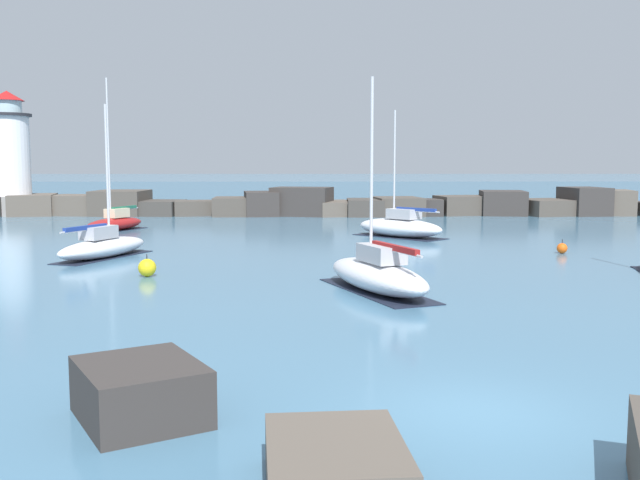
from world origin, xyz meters
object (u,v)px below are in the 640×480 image
(sailboat_moored_0, at_px, (103,246))
(sailboat_moored_1, at_px, (377,274))
(sailboat_moored_4, at_px, (400,226))
(mooring_buoy_far_side, at_px, (562,248))
(lighthouse, at_px, (10,163))
(sailboat_moored_2, at_px, (115,222))
(mooring_buoy_orange_near, at_px, (147,268))

(sailboat_moored_0, bearing_deg, sailboat_moored_1, -36.59)
(sailboat_moored_4, xyz_separation_m, mooring_buoy_far_side, (7.57, -8.55, -0.41))
(sailboat_moored_1, bearing_deg, sailboat_moored_4, 80.59)
(sailboat_moored_0, xyz_separation_m, sailboat_moored_4, (16.33, 9.96, 0.09))
(lighthouse, bearing_deg, sailboat_moored_0, -60.22)
(sailboat_moored_1, bearing_deg, sailboat_moored_2, 124.12)
(sailboat_moored_1, height_order, mooring_buoy_orange_near, sailboat_moored_1)
(lighthouse, height_order, mooring_buoy_far_side, lighthouse)
(sailboat_moored_1, distance_m, mooring_buoy_far_side, 15.53)
(sailboat_moored_2, height_order, mooring_buoy_orange_near, sailboat_moored_2)
(lighthouse, relative_size, sailboat_moored_0, 1.46)
(sailboat_moored_0, distance_m, sailboat_moored_2, 15.01)
(lighthouse, distance_m, sailboat_moored_2, 20.94)
(mooring_buoy_far_side, bearing_deg, sailboat_moored_4, 131.53)
(sailboat_moored_0, distance_m, mooring_buoy_far_side, 23.95)
(sailboat_moored_2, bearing_deg, sailboat_moored_1, -55.88)
(sailboat_moored_4, bearing_deg, sailboat_moored_0, -148.61)
(mooring_buoy_orange_near, bearing_deg, sailboat_moored_0, 120.83)
(sailboat_moored_1, bearing_deg, mooring_buoy_orange_near, 159.14)
(lighthouse, xyz_separation_m, mooring_buoy_far_side, (41.01, -28.49, -4.50))
(lighthouse, xyz_separation_m, sailboat_moored_2, (13.70, -15.28, -4.17))
(sailboat_moored_2, distance_m, sailboat_moored_4, 20.28)
(sailboat_moored_0, relative_size, mooring_buoy_far_side, 10.29)
(sailboat_moored_0, height_order, sailboat_moored_2, sailboat_moored_2)
(sailboat_moored_0, distance_m, sailboat_moored_1, 16.28)
(sailboat_moored_1, xyz_separation_m, sailboat_moored_4, (3.26, 19.67, 0.02))
(lighthouse, bearing_deg, mooring_buoy_orange_near, -60.04)
(sailboat_moored_4, distance_m, mooring_buoy_orange_near, 20.48)
(sailboat_moored_0, height_order, mooring_buoy_far_side, sailboat_moored_0)
(sailboat_moored_0, bearing_deg, lighthouse, 119.78)
(lighthouse, xyz_separation_m, mooring_buoy_orange_near, (20.76, -36.01, -4.40))
(lighthouse, relative_size, sailboat_moored_2, 1.06)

